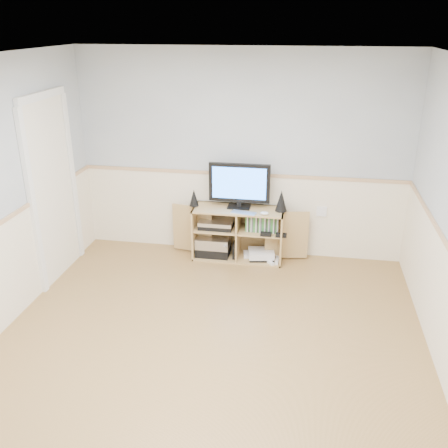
{
  "coord_description": "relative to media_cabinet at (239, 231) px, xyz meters",
  "views": [
    {
      "loc": [
        0.79,
        -3.56,
        2.77
      ],
      "look_at": [
        -0.03,
        1.2,
        0.78
      ],
      "focal_mm": 40.0,
      "sensor_mm": 36.0,
      "label": 1
    }
  ],
  "objects": [
    {
      "name": "speaker_left",
      "position": [
        -0.55,
        -0.03,
        0.42
      ],
      "size": [
        0.11,
        0.11,
        0.21
      ],
      "primitive_type": "cone",
      "color": "black",
      "rests_on": "media_cabinet"
    },
    {
      "name": "media_cabinet",
      "position": [
        0.0,
        0.0,
        0.0
      ],
      "size": [
        1.71,
        0.41,
        0.65
      ],
      "color": "tan",
      "rests_on": "floor"
    },
    {
      "name": "room",
      "position": [
        -0.06,
        -1.94,
        0.88
      ],
      "size": [
        4.04,
        4.54,
        2.54
      ],
      "color": "#AD814D",
      "rests_on": "ground"
    },
    {
      "name": "keyboard",
      "position": [
        0.08,
        -0.19,
        0.32
      ],
      "size": [
        0.31,
        0.17,
        0.01
      ],
      "primitive_type": "cube",
      "rotation": [
        0.0,
        0.0,
        -0.19
      ],
      "color": "white",
      "rests_on": "media_cabinet"
    },
    {
      "name": "monitor",
      "position": [
        0.0,
        -0.0,
        0.62
      ],
      "size": [
        0.73,
        0.18,
        0.55
      ],
      "color": "black",
      "rests_on": "media_cabinet"
    },
    {
      "name": "game_consoles",
      "position": [
        0.28,
        -0.06,
        -0.26
      ],
      "size": [
        0.46,
        0.31,
        0.11
      ],
      "color": "white",
      "rests_on": "media_cabinet"
    },
    {
      "name": "mouse",
      "position": [
        0.33,
        -0.19,
        0.34
      ],
      "size": [
        0.1,
        0.07,
        0.04
      ],
      "primitive_type": "ellipsoid",
      "rotation": [
        0.0,
        0.0,
        0.02
      ],
      "color": "white",
      "rests_on": "media_cabinet"
    },
    {
      "name": "wall_outlet",
      "position": [
        0.99,
        0.16,
        0.27
      ],
      "size": [
        0.12,
        0.03,
        0.12
      ],
      "primitive_type": "cube",
      "color": "white",
      "rests_on": "wall_back"
    },
    {
      "name": "av_components",
      "position": [
        -0.3,
        -0.05,
        -0.11
      ],
      "size": [
        0.51,
        0.31,
        0.47
      ],
      "color": "black",
      "rests_on": "media_cabinet"
    },
    {
      "name": "game_cases",
      "position": [
        0.29,
        -0.07,
        0.15
      ],
      "size": [
        0.39,
        0.13,
        0.19
      ],
      "primitive_type": "cube",
      "color": "#3F8C3F",
      "rests_on": "media_cabinet"
    },
    {
      "name": "speaker_right",
      "position": [
        0.51,
        -0.03,
        0.45
      ],
      "size": [
        0.14,
        0.14,
        0.26
      ],
      "primitive_type": "cone",
      "color": "black",
      "rests_on": "media_cabinet"
    }
  ]
}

